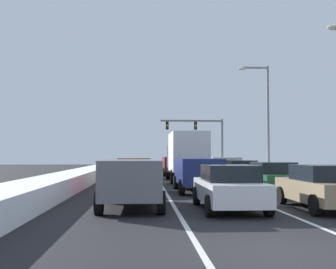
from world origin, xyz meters
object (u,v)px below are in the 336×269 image
object	(u,v)px
sedan_green_right_lane_second	(272,178)
sedan_white_center_lane_nearest	(229,187)
sedan_red_left_lane_second	(130,177)
suv_tan_left_lane_third	(135,168)
sedan_tan_right_lane_nearest	(322,187)
suv_silver_right_lane_fourth	(223,166)
suv_navy_center_lane_second	(197,172)
suv_maroon_center_lane_fourth	(174,164)
sedan_black_right_lane_third	(240,172)
sedan_green_left_lane_fourth	(136,169)
street_lamp_right_mid	(264,111)
suv_gray_left_lane_nearest	(132,179)
traffic_light_gantry	(203,133)
box_truck_center_lane_third	(186,154)

from	to	relation	value
sedan_green_right_lane_second	sedan_white_center_lane_nearest	world-z (taller)	same
sedan_red_left_lane_second	suv_tan_left_lane_third	bearing A→B (deg)	89.37
sedan_green_right_lane_second	sedan_white_center_lane_nearest	size ratio (longest dim) A/B	1.00
sedan_tan_right_lane_nearest	suv_silver_right_lane_fourth	bearing A→B (deg)	89.23
suv_navy_center_lane_second	suv_maroon_center_lane_fourth	world-z (taller)	same
suv_silver_right_lane_fourth	suv_navy_center_lane_second	bearing A→B (deg)	-106.62
sedan_white_center_lane_nearest	suv_navy_center_lane_second	size ratio (longest dim) A/B	0.92
sedan_black_right_lane_third	sedan_green_left_lane_fourth	xyz separation A→B (m)	(-6.82, 6.29, 0.00)
sedan_green_right_lane_second	street_lamp_right_mid	distance (m)	16.55
suv_maroon_center_lane_fourth	sedan_green_left_lane_fourth	distance (m)	5.65
suv_gray_left_lane_nearest	traffic_light_gantry	bearing A→B (deg)	77.90
sedan_green_right_lane_second	sedan_green_left_lane_fourth	size ratio (longest dim) A/B	1.00
sedan_black_right_lane_third	suv_navy_center_lane_second	distance (m)	6.74
sedan_white_center_lane_nearest	box_truck_center_lane_third	xyz separation A→B (m)	(0.15, 15.25, 1.14)
sedan_red_left_lane_second	traffic_light_gantry	size ratio (longest dim) A/B	0.60
suv_silver_right_lane_fourth	sedan_tan_right_lane_nearest	bearing A→B (deg)	-90.77
suv_navy_center_lane_second	sedan_black_right_lane_third	bearing A→B (deg)	58.45
sedan_red_left_lane_second	street_lamp_right_mid	size ratio (longest dim) A/B	0.48
suv_silver_right_lane_fourth	sedan_white_center_lane_nearest	distance (m)	19.44
suv_silver_right_lane_fourth	suv_maroon_center_lane_fourth	world-z (taller)	same
suv_maroon_center_lane_fourth	sedan_green_left_lane_fourth	bearing A→B (deg)	-126.25
sedan_black_right_lane_third	box_truck_center_lane_third	bearing A→B (deg)	141.88
sedan_tan_right_lane_nearest	sedan_red_left_lane_second	xyz separation A→B (m)	(-6.72, 6.70, 0.00)
sedan_tan_right_lane_nearest	suv_silver_right_lane_fourth	world-z (taller)	suv_silver_right_lane_fourth
sedan_black_right_lane_third	suv_silver_right_lane_fourth	world-z (taller)	suv_silver_right_lane_fourth
suv_silver_right_lane_fourth	sedan_red_left_lane_second	world-z (taller)	suv_silver_right_lane_fourth
sedan_black_right_lane_third	sedan_white_center_lane_nearest	size ratio (longest dim) A/B	1.00
suv_tan_left_lane_third	traffic_light_gantry	world-z (taller)	traffic_light_gantry
suv_tan_left_lane_third	street_lamp_right_mid	bearing A→B (deg)	36.04
suv_navy_center_lane_second	suv_maroon_center_lane_fourth	bearing A→B (deg)	89.84
sedan_white_center_lane_nearest	suv_gray_left_lane_nearest	world-z (taller)	suv_gray_left_lane_nearest
sedan_white_center_lane_nearest	suv_navy_center_lane_second	world-z (taller)	suv_navy_center_lane_second
box_truck_center_lane_third	street_lamp_right_mid	xyz separation A→B (m)	(7.27, 5.76, 3.67)
traffic_light_gantry	sedan_black_right_lane_third	bearing A→B (deg)	-92.09
suv_silver_right_lane_fourth	sedan_white_center_lane_nearest	bearing A→B (deg)	-100.29
sedan_tan_right_lane_nearest	sedan_red_left_lane_second	world-z (taller)	same
suv_silver_right_lane_fourth	traffic_light_gantry	distance (m)	16.89
sedan_green_right_lane_second	sedan_red_left_lane_second	xyz separation A→B (m)	(-6.77, 0.98, 0.00)
sedan_black_right_lane_third	suv_tan_left_lane_third	distance (m)	6.82
traffic_light_gantry	sedan_red_left_lane_second	bearing A→B (deg)	-104.93
sedan_white_center_lane_nearest	suv_gray_left_lane_nearest	bearing A→B (deg)	166.41
sedan_white_center_lane_nearest	box_truck_center_lane_third	distance (m)	15.29
sedan_green_left_lane_fourth	street_lamp_right_mid	world-z (taller)	street_lamp_right_mid
sedan_tan_right_lane_nearest	suv_maroon_center_lane_fourth	distance (m)	23.78
sedan_green_right_lane_second	suv_silver_right_lane_fourth	world-z (taller)	suv_silver_right_lane_fourth
box_truck_center_lane_third	sedan_red_left_lane_second	bearing A→B (deg)	-113.15
sedan_green_left_lane_fourth	suv_navy_center_lane_second	bearing A→B (deg)	-74.69
sedan_tan_right_lane_nearest	suv_maroon_center_lane_fourth	bearing A→B (deg)	98.03
sedan_black_right_lane_third	traffic_light_gantry	size ratio (longest dim) A/B	0.60
sedan_tan_right_lane_nearest	sedan_green_left_lane_fourth	size ratio (longest dim) A/B	1.00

